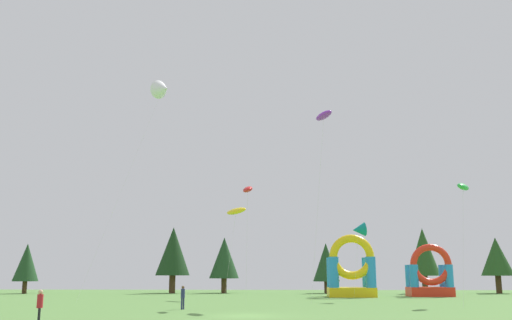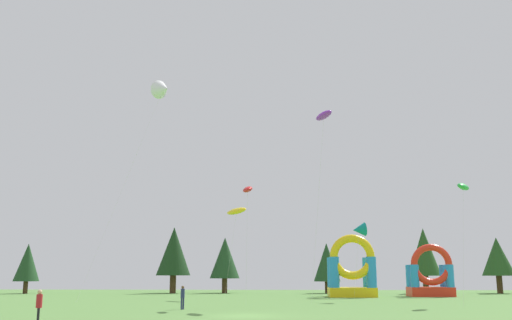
{
  "view_description": "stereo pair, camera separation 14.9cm",
  "coord_description": "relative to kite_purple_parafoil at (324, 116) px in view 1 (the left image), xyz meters",
  "views": [
    {
      "loc": [
        2.37,
        -38.47,
        2.74
      ],
      "look_at": [
        0.0,
        12.68,
        13.02
      ],
      "focal_mm": 39.72,
      "sensor_mm": 36.0,
      "label": 1
    },
    {
      "loc": [
        2.52,
        -38.47,
        2.74
      ],
      "look_at": [
        0.0,
        12.68,
        13.02
      ],
      "focal_mm": 39.72,
      "sensor_mm": 36.0,
      "label": 2
    }
  ],
  "objects": [
    {
      "name": "tree_row_5",
      "position": [
        26.32,
        32.19,
        -11.92
      ],
      "size": [
        4.42,
        4.42,
        7.75
      ],
      "color": "#4C331E",
      "rests_on": "ground_plane"
    },
    {
      "name": "tree_row_3",
      "position": [
        2.25,
        31.31,
        -12.68
      ],
      "size": [
        3.74,
        3.74,
        6.97
      ],
      "color": "#4C331E",
      "rests_on": "ground_plane"
    },
    {
      "name": "tree_row_4",
      "position": [
        15.79,
        30.77,
        -11.3
      ],
      "size": [
        4.35,
        4.35,
        8.99
      ],
      "color": "#4C331E",
      "rests_on": "ground_plane"
    },
    {
      "name": "kite_teal_delta",
      "position": [
        3.93,
        8.31,
        -9.83
      ],
      "size": [
        1.58,
        3.55,
        7.89
      ],
      "color": "#0C7F7A",
      "rests_on": "ground_plane"
    },
    {
      "name": "ground_plane",
      "position": [
        -6.27,
        -11.87,
        -16.96
      ],
      "size": [
        120.0,
        120.0,
        0.0
      ],
      "primitive_type": "plane",
      "color": "#5B8C42"
    },
    {
      "name": "person_near_camera",
      "position": [
        -17.03,
        -19.44,
        -15.84
      ],
      "size": [
        0.43,
        0.43,
        1.88
      ],
      "rotation": [
        0.0,
        0.0,
        5.15
      ],
      "color": "black",
      "rests_on": "ground_plane"
    },
    {
      "name": "inflatable_red_slide",
      "position": [
        13.92,
        20.47,
        -14.76
      ],
      "size": [
        5.13,
        3.6,
        6.25
      ],
      "color": "red",
      "rests_on": "ground_plane"
    },
    {
      "name": "tree_row_1",
      "position": [
        -19.56,
        30.93,
        -11.14
      ],
      "size": [
        4.86,
        4.86,
        9.28
      ],
      "color": "#4C331E",
      "rests_on": "ground_plane"
    },
    {
      "name": "inflatable_orange_dome",
      "position": [
        4.24,
        18.55,
        -14.26
      ],
      "size": [
        5.5,
        4.24,
        7.28
      ],
      "color": "yellow",
      "rests_on": "ground_plane"
    },
    {
      "name": "kite_yellow_parafoil",
      "position": [
        -9.05,
        12.81,
        -7.36
      ],
      "size": [
        3.11,
        3.14,
        10.2
      ],
      "color": "yellow",
      "rests_on": "ground_plane"
    },
    {
      "name": "kite_purple_parafoil",
      "position": [
        0.0,
        0.0,
        0.0
      ],
      "size": [
        2.25,
        5.16,
        17.36
      ],
      "color": "purple",
      "rests_on": "ground_plane"
    },
    {
      "name": "kite_red_parafoil",
      "position": [
        -6.81,
        -2.81,
        -7.22
      ],
      "size": [
        1.18,
        3.9,
        10.28
      ],
      "color": "red",
      "rests_on": "ground_plane"
    },
    {
      "name": "person_left_edge",
      "position": [
        -11.67,
        -5.52,
        -15.89
      ],
      "size": [
        0.44,
        0.44,
        1.8
      ],
      "rotation": [
        0.0,
        0.0,
        3.89
      ],
      "color": "navy",
      "rests_on": "ground_plane"
    },
    {
      "name": "tree_row_2",
      "position": [
        -12.27,
        31.67,
        -12.06
      ],
      "size": [
        4.26,
        4.26,
        7.84
      ],
      "color": "#4C331E",
      "rests_on": "ground_plane"
    },
    {
      "name": "kite_white_delta",
      "position": [
        -17.47,
        11.1,
        6.55
      ],
      "size": [
        7.96,
        7.73,
        24.73
      ],
      "color": "white",
      "rests_on": "ground_plane"
    },
    {
      "name": "tree_row_0",
      "position": [
        -39.67,
        28.34,
        -12.72
      ],
      "size": [
        3.49,
        3.49,
        6.87
      ],
      "color": "#4C331E",
      "rests_on": "ground_plane"
    },
    {
      "name": "kite_green_parafoil",
      "position": [
        12.49,
        1.16,
        -6.53
      ],
      "size": [
        2.92,
        5.1,
        10.95
      ],
      "color": "green",
      "rests_on": "ground_plane"
    }
  ]
}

